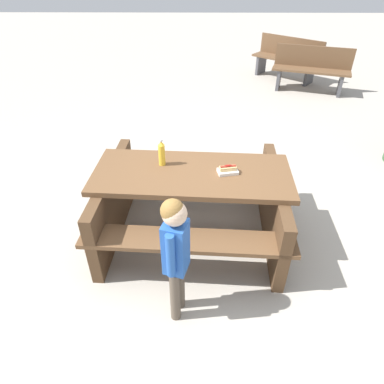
# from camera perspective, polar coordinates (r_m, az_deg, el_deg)

# --- Properties ---
(ground_plane) EXTENTS (30.00, 30.00, 0.00)m
(ground_plane) POSITION_cam_1_polar(r_m,az_deg,el_deg) (3.54, 0.00, -6.92)
(ground_plane) COLOR #ADA599
(ground_plane) RESTS_ON ground
(picnic_table) EXTENTS (1.88, 1.50, 0.75)m
(picnic_table) POSITION_cam_1_polar(r_m,az_deg,el_deg) (3.25, 0.00, -1.15)
(picnic_table) COLOR brown
(picnic_table) RESTS_ON ground
(soda_bottle) EXTENTS (0.06, 0.06, 0.26)m
(soda_bottle) POSITION_cam_1_polar(r_m,az_deg,el_deg) (3.14, -5.12, 6.53)
(soda_bottle) COLOR yellow
(soda_bottle) RESTS_ON picnic_table
(hotdog_tray) EXTENTS (0.20, 0.14, 0.08)m
(hotdog_tray) POSITION_cam_1_polar(r_m,az_deg,el_deg) (3.07, 6.04, 3.71)
(hotdog_tray) COLOR white
(hotdog_tray) RESTS_ON picnic_table
(child_in_coat) EXTENTS (0.20, 0.27, 1.12)m
(child_in_coat) POSITION_cam_1_polar(r_m,az_deg,el_deg) (2.38, -2.79, -9.29)
(child_in_coat) COLOR brown
(child_in_coat) RESTS_ON ground
(park_bench_near) EXTENTS (1.40, 1.28, 0.85)m
(park_bench_near) POSITION_cam_1_polar(r_m,az_deg,el_deg) (8.31, 15.72, 20.93)
(park_bench_near) COLOR brown
(park_bench_near) RESTS_ON ground
(park_bench_mid) EXTENTS (1.55, 0.85, 0.85)m
(park_bench_mid) POSITION_cam_1_polar(r_m,az_deg,el_deg) (7.62, 19.43, 19.00)
(park_bench_mid) COLOR brown
(park_bench_mid) RESTS_ON ground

